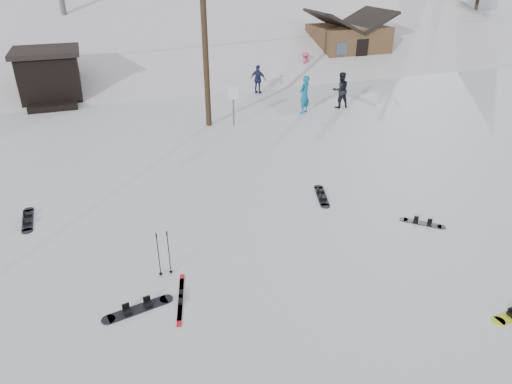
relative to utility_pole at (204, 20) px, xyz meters
name	(u,v)px	position (x,y,z in m)	size (l,w,h in m)	color
ground	(286,350)	(-2.00, -14.00, -4.68)	(200.00, 200.00, 0.00)	white
ski_slope	(122,118)	(-2.00, 41.00, -16.68)	(60.00, 75.00, 45.00)	white
ridge_right	(388,94)	(36.00, 36.00, -15.68)	(34.00, 85.00, 36.00)	white
treeline_right	(424,22)	(34.00, 28.00, -4.68)	(20.00, 60.00, 10.00)	black
treeline_crest	(97,1)	(-2.00, 72.00, -4.68)	(50.00, 6.00, 10.00)	black
utility_pole	(204,20)	(0.00, 0.00, 0.00)	(2.00, 0.26, 9.00)	#3A2819
trail_sign	(233,99)	(1.10, -0.42, -3.41)	(0.50, 0.09, 1.85)	#595B60
lift_hut	(50,75)	(-7.00, 6.94, -3.32)	(3.40, 4.10, 2.75)	black
cabin	(348,43)	(13.00, 10.00, -3.20)	(5.39, 4.40, 3.77)	brown
hero_skis	(181,298)	(-3.71, -11.75, -4.65)	(0.54, 1.79, 0.09)	#AA111A
ski_poles	(164,254)	(-3.87, -10.72, -4.04)	(0.34, 0.09, 1.24)	black
board_scatter_a	(138,309)	(-4.68, -11.78, -4.65)	(1.62, 0.56, 0.11)	black
board_scatter_b	(28,220)	(-7.34, -6.68, -4.65)	(0.37, 1.65, 0.12)	black
board_scatter_d	(422,223)	(3.74, -10.84, -4.66)	(1.03, 0.98, 0.09)	black
board_scatter_f	(322,196)	(1.70, -8.28, -4.65)	(0.70, 1.58, 0.12)	black
skier_teal	(304,95)	(5.01, 0.22, -3.74)	(0.68, 0.45, 1.88)	#0E688D
skier_dark	(341,90)	(7.17, 0.44, -3.76)	(0.90, 0.70, 1.84)	black
skier_pink	(305,64)	(8.60, 7.78, -3.93)	(0.96, 0.55, 1.49)	#C8466D
skier_navy	(258,79)	(4.10, 4.50, -3.87)	(0.95, 0.39, 1.61)	#1C2247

